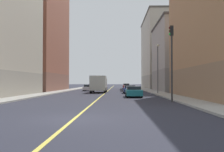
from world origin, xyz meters
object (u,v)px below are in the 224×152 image
object	(u,v)px
car_white	(96,86)
car_silver	(88,88)
car_teal	(133,92)
car_red	(126,86)
street_lamp_left_near	(158,64)
car_maroon	(102,87)
building_left_mid	(188,57)
traffic_light_left_near	(172,53)
building_right_midblock	(31,33)
box_truck	(99,84)
building_left_far	(166,53)
car_blue	(130,89)

from	to	relation	value
car_white	car_silver	bearing A→B (deg)	-89.79
car_teal	car_red	bearing A→B (deg)	89.39
street_lamp_left_near	car_maroon	bearing A→B (deg)	118.41
car_red	car_teal	bearing A→B (deg)	-90.61
building_left_mid	traffic_light_left_near	xyz separation A→B (m)	(-8.92, -27.42, -2.41)
building_right_midblock	car_maroon	distance (m)	18.62
building_left_mid	car_teal	world-z (taller)	building_left_mid
building_left_mid	car_white	world-z (taller)	building_left_mid
car_white	box_truck	world-z (taller)	box_truck
building_left_far	box_truck	xyz separation A→B (m)	(-17.04, -30.21, -8.72)
building_right_midblock	car_maroon	world-z (taller)	building_right_midblock
building_left_far	building_right_midblock	distance (m)	38.45
building_left_far	building_right_midblock	xyz separation A→B (m)	(-31.75, -21.63, 1.60)
building_left_far	traffic_light_left_near	size ratio (longest dim) A/B	3.42
building_left_mid	street_lamp_left_near	distance (m)	15.25
car_blue	building_right_midblock	bearing A→B (deg)	150.14
street_lamp_left_near	car_white	xyz separation A→B (m)	(-12.02, 34.02, -3.91)
building_left_far	car_white	world-z (taller)	building_left_far
car_silver	car_maroon	size ratio (longest dim) A/B	0.92
building_right_midblock	car_maroon	xyz separation A→B (m)	(14.64, 2.60, -11.21)
building_left_mid	building_left_far	world-z (taller)	building_left_far
car_maroon	box_truck	world-z (taller)	box_truck
traffic_light_left_near	car_maroon	distance (m)	32.85
car_red	street_lamp_left_near	bearing A→B (deg)	-84.29
building_left_mid	car_blue	size ratio (longest dim) A/B	4.00
building_right_midblock	car_white	bearing A→B (deg)	58.91
building_left_mid	box_truck	world-z (taller)	building_left_mid
traffic_light_left_near	box_truck	distance (m)	22.16
street_lamp_left_near	box_truck	world-z (taller)	street_lamp_left_near
car_silver	car_maroon	world-z (taller)	car_maroon
car_silver	car_teal	size ratio (longest dim) A/B	0.96
car_blue	traffic_light_left_near	bearing A→B (deg)	-80.32
car_white	car_maroon	world-z (taller)	car_maroon
building_right_midblock	car_silver	world-z (taller)	building_right_midblock
building_left_mid	building_right_midblock	distance (m)	32.19
street_lamp_left_near	car_silver	world-z (taller)	street_lamp_left_near
building_left_far	street_lamp_left_near	size ratio (longest dim) A/B	3.24
car_white	car_maroon	bearing A→B (deg)	-80.59
car_silver	box_truck	xyz separation A→B (m)	(2.81, -8.84, 0.92)
building_left_far	car_silver	world-z (taller)	building_left_far
building_right_midblock	traffic_light_left_near	xyz separation A→B (m)	(22.83, -28.99, -7.48)
street_lamp_left_near	car_teal	xyz separation A→B (m)	(-3.99, -6.95, -3.88)
car_silver	building_left_mid	bearing A→B (deg)	-5.26
building_left_mid	car_blue	xyz separation A→B (m)	(-11.92, -9.82, -6.16)
building_left_far	car_maroon	distance (m)	27.33
building_right_midblock	street_lamp_left_near	distance (m)	28.81
car_blue	car_red	xyz separation A→B (m)	(0.48, 32.37, 0.04)
traffic_light_left_near	car_white	world-z (taller)	traffic_light_left_near
street_lamp_left_near	car_maroon	world-z (taller)	street_lamp_left_near
traffic_light_left_near	car_red	distance (m)	50.18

